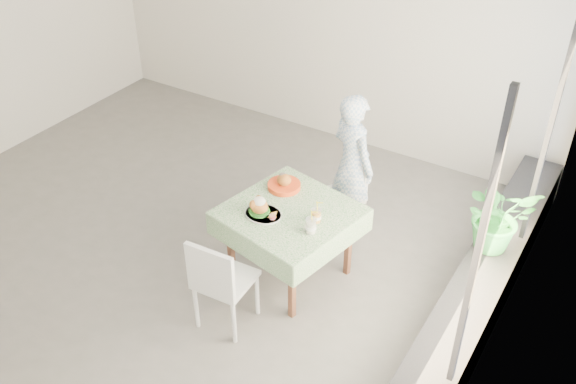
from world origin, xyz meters
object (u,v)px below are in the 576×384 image
Objects in this scene: main_dish at (261,209)px; diner at (352,165)px; juice_cup_orange at (316,216)px; chair_far at (340,209)px; chair_near at (226,297)px; potted_plant at (498,216)px; cafe_table at (290,236)px.

diner is at bearing 74.55° from main_dish.
diner is at bearing 98.47° from juice_cup_orange.
chair_far is 1.19m from main_dish.
chair_far is 0.89× the size of chair_near.
juice_cup_orange is (0.45, 0.16, 0.00)m from main_dish.
diner is 2.31× the size of potted_plant.
chair_far is 1.27× the size of potted_plant.
cafe_table is at bearing -154.41° from potted_plant.
juice_cup_orange is (0.42, 0.78, 0.52)m from chair_near.
main_dish is 0.48m from juice_cup_orange.
potted_plant is at bearing 25.59° from cafe_table.
chair_far is 1.66m from chair_near.
juice_cup_orange is at bearing 19.85° from main_dish.
cafe_table is at bearing 44.94° from main_dish.
potted_plant is (1.32, 0.78, 0.02)m from juice_cup_orange.
chair_far is 2.45× the size of main_dish.
diner reaches higher than chair_near.
chair_near reaches higher than cafe_table.
diner reaches higher than potted_plant.
chair_near is at bearing 107.13° from diner.
diner is (0.28, 1.74, 0.47)m from chair_near.
diner is 1.48m from potted_plant.
cafe_table is 1.33× the size of chair_near.
chair_far is at bearing 86.38° from diner.
juice_cup_orange is (0.14, -0.96, 0.05)m from diner.
diner is at bearing 172.99° from potted_plant.
chair_near is 0.80m from main_dish.
main_dish is 2.01m from potted_plant.
cafe_table is 1.81m from potted_plant.
main_dish reaches higher than chair_far.
chair_near reaches higher than chair_far.
main_dish is (-0.03, 0.61, 0.51)m from chair_near.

